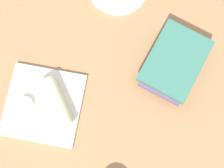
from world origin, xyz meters
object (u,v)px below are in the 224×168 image
object	(u,v)px
square_plate	(44,105)
book_stack	(175,63)
breakfast_wrap	(55,103)
sauce_cup	(25,104)

from	to	relation	value
square_plate	book_stack	bearing A→B (deg)	127.33
breakfast_wrap	sauce_cup	bearing A→B (deg)	155.09
square_plate	book_stack	distance (cm)	41.51
square_plate	breakfast_wrap	size ratio (longest dim) A/B	1.54
square_plate	sauce_cup	xyz separation A→B (cm)	(1.73, -4.75, 1.92)
square_plate	sauce_cup	world-z (taller)	sauce_cup
sauce_cup	book_stack	xyz separation A→B (cm)	(-26.83, 37.65, 1.37)
square_plate	breakfast_wrap	bearing A→B (deg)	109.99
square_plate	breakfast_wrap	distance (cm)	5.59
square_plate	book_stack	xyz separation A→B (cm)	(-25.10, 32.91, 3.28)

